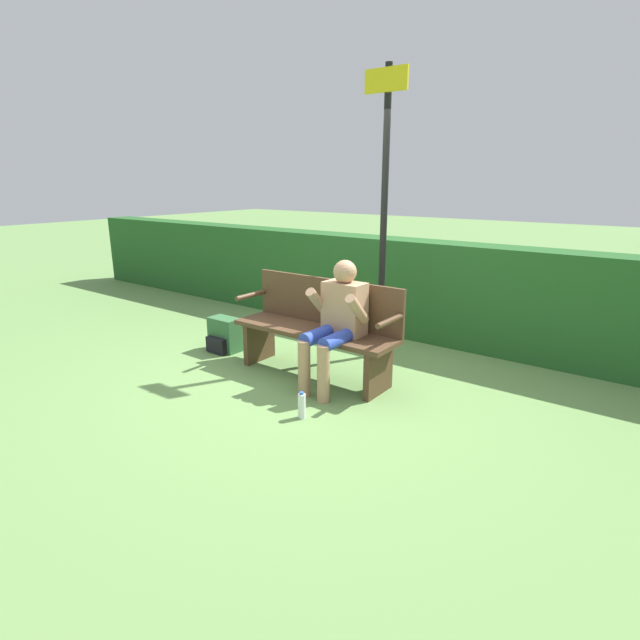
# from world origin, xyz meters

# --- Properties ---
(ground_plane) EXTENTS (40.00, 40.00, 0.00)m
(ground_plane) POSITION_xyz_m (0.00, 0.00, 0.00)
(ground_plane) COLOR #668E4C
(hedge_back) EXTENTS (12.00, 0.44, 1.16)m
(hedge_back) POSITION_xyz_m (0.00, 1.78, 0.58)
(hedge_back) COLOR #235623
(hedge_back) RESTS_ON ground
(park_bench) EXTENTS (1.68, 0.46, 0.93)m
(park_bench) POSITION_xyz_m (0.00, 0.07, 0.48)
(park_bench) COLOR #513823
(park_bench) RESTS_ON ground
(person_seated) EXTENTS (0.51, 0.63, 1.16)m
(person_seated) POSITION_xyz_m (0.32, -0.07, 0.65)
(person_seated) COLOR tan
(person_seated) RESTS_ON ground
(backpack) EXTENTS (0.35, 0.27, 0.38)m
(backpack) POSITION_xyz_m (-1.25, -0.01, 0.18)
(backpack) COLOR #336638
(backpack) RESTS_ON ground
(water_bottle) EXTENTS (0.06, 0.06, 0.23)m
(water_bottle) POSITION_xyz_m (0.47, -0.77, 0.11)
(water_bottle) COLOR white
(water_bottle) RESTS_ON ground
(signpost) EXTENTS (0.46, 0.09, 2.91)m
(signpost) POSITION_xyz_m (0.21, 0.90, 1.64)
(signpost) COLOR black
(signpost) RESTS_ON ground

